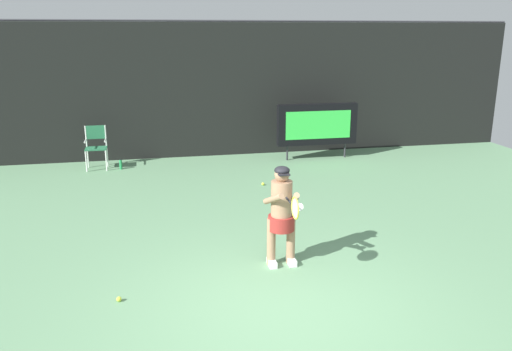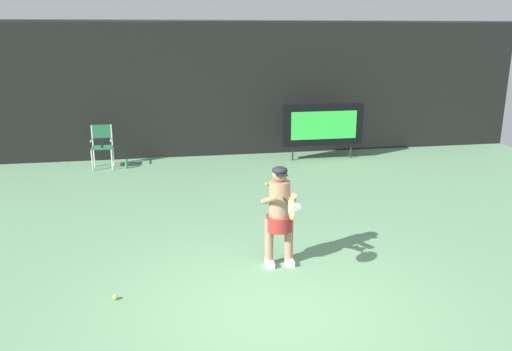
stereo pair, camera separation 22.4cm
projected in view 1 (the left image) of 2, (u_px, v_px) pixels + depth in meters
name	position (u px, v px, depth m)	size (l,w,h in m)	color
ground	(287.00, 319.00, 6.26)	(18.00, 22.00, 0.03)	#65936A
backdrop_screen	(204.00, 91.00, 13.94)	(18.00, 0.12, 3.66)	black
scoreboard	(317.00, 124.00, 13.81)	(2.20, 0.21, 1.50)	black
umpire_chair	(96.00, 145.00, 12.90)	(0.52, 0.44, 1.08)	white
water_bottle	(121.00, 165.00, 12.95)	(0.07, 0.07, 0.27)	#27914E
tennis_player	(282.00, 211.00, 7.49)	(0.54, 0.62, 1.51)	white
tennis_racket	(295.00, 208.00, 6.84)	(0.03, 0.60, 0.31)	black
tennis_ball_loose	(119.00, 299.00, 6.62)	(0.07, 0.07, 0.07)	#CCDB3D
tennis_ball_spare	(263.00, 184.00, 11.62)	(0.07, 0.07, 0.07)	#CCDB3D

